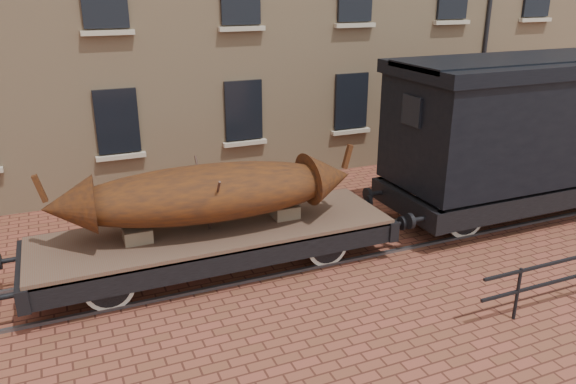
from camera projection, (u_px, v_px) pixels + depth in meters
name	position (u px, v px, depth m)	size (l,w,h in m)	color
ground	(277.00, 259.00, 12.12)	(90.00, 90.00, 0.00)	brown
rail_track	(277.00, 257.00, 12.11)	(30.00, 1.52, 0.06)	#59595E
flatcar_wagon	(216.00, 237.00, 11.37)	(8.09, 2.19, 1.22)	#4F3E31
iron_boat	(208.00, 193.00, 10.99)	(6.19, 2.03, 1.50)	#59290D
goods_van	(525.00, 119.00, 13.67)	(7.68, 2.80, 3.97)	black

